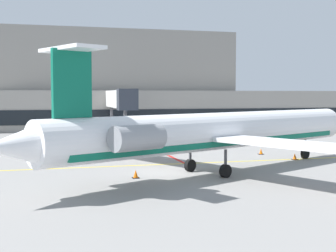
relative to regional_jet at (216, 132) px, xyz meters
The scene contains 9 objects.
ground 4.40m from the regional_jet, 155.46° to the left, with size 120.00×120.00×0.11m.
terminal_building 48.97m from the regional_jet, 86.80° to the left, with size 76.41×13.80×16.62m.
jet_bridge_west 32.50m from the regional_jet, 93.35° to the left, with size 2.40×16.51×6.33m.
regional_jet is the anchor object (origin of this frame).
pushback_tractor 21.72m from the regional_jet, 84.19° to the left, with size 3.45×3.71×2.28m.
fuel_tank 37.11m from the regional_jet, 69.17° to the left, with size 8.23×3.04×2.82m.
safety_cone_alpha 10.54m from the regional_jet, 27.86° to the left, with size 0.47×0.47×0.55m.
safety_cone_bravo 12.07m from the regional_jet, 48.47° to the left, with size 0.47×0.47×0.55m.
safety_cone_charlie 6.56m from the regional_jet, behind, with size 0.47×0.47×0.55m.
Camera 1 is at (-8.88, -32.47, 5.56)m, focal length 50.05 mm.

